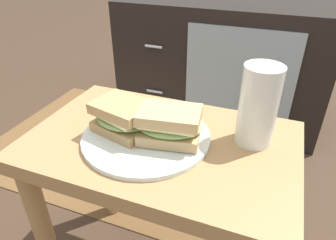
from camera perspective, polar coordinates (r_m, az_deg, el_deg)
name	(u,v)px	position (r m, az deg, el deg)	size (l,w,h in m)	color
side_table	(162,172)	(0.70, -1.17, -9.72)	(0.56, 0.36, 0.46)	#A37A4C
tv_cabinet	(222,62)	(1.55, 10.02, 10.64)	(0.96, 0.46, 0.58)	black
area_rug	(118,142)	(1.43, -9.40, -4.13)	(1.09, 0.84, 0.01)	brown
plate	(146,137)	(0.64, -4.10, -3.13)	(0.27, 0.27, 0.01)	silver
sandwich_front	(123,117)	(0.64, -8.48, 0.56)	(0.14, 0.12, 0.07)	tan
sandwich_back	(169,125)	(0.60, 0.28, -0.92)	(0.14, 0.11, 0.07)	tan
beer_glass	(258,108)	(0.62, 16.50, 2.24)	(0.08, 0.08, 0.16)	silver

